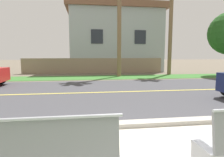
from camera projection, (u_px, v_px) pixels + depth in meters
ground_plane at (104, 87)px, 9.92m from camera, size 140.00×140.00×0.00m
curb_edge at (127, 124)px, 4.36m from camera, size 44.00×0.30×0.11m
street_asphalt at (107, 92)px, 8.44m from camera, size 52.00×8.00×0.01m
road_centre_line at (107, 92)px, 8.44m from camera, size 48.00×0.14×0.01m
far_verge_grass at (98, 77)px, 14.19m from camera, size 48.00×2.80×0.02m
garden_wall at (94, 66)px, 17.76m from camera, size 13.00×0.36×1.40m
house_across_street at (114, 39)px, 20.90m from camera, size 9.90×6.91×6.78m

